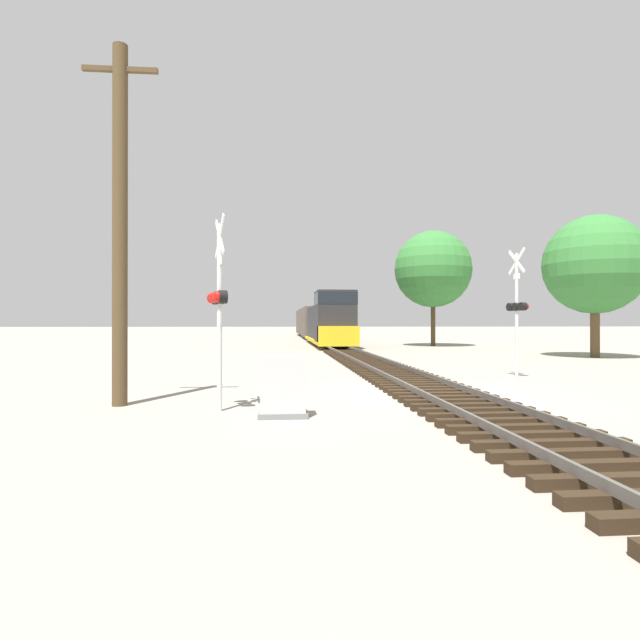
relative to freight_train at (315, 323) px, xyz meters
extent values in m
plane|color=gray|center=(0.00, -43.87, -1.96)|extent=(400.00, 400.00, 0.00)
cube|color=black|center=(0.00, -51.97, -1.88)|extent=(2.60, 0.22, 0.16)
cube|color=black|center=(0.00, -51.37, -1.88)|extent=(2.60, 0.22, 0.16)
cube|color=black|center=(0.00, -50.77, -1.88)|extent=(2.60, 0.22, 0.16)
cube|color=black|center=(0.00, -50.17, -1.88)|extent=(2.60, 0.22, 0.16)
cube|color=black|center=(0.00, -49.57, -1.88)|extent=(2.60, 0.22, 0.16)
cube|color=black|center=(0.00, -48.97, -1.88)|extent=(2.60, 0.22, 0.16)
cube|color=black|center=(0.00, -48.37, -1.88)|extent=(2.60, 0.22, 0.16)
cube|color=black|center=(0.00, -47.77, -1.88)|extent=(2.60, 0.22, 0.16)
cube|color=black|center=(0.00, -47.17, -1.88)|extent=(2.60, 0.22, 0.16)
cube|color=black|center=(0.00, -46.57, -1.88)|extent=(2.60, 0.22, 0.16)
cube|color=black|center=(0.00, -45.97, -1.88)|extent=(2.60, 0.22, 0.16)
cube|color=black|center=(0.00, -45.37, -1.88)|extent=(2.60, 0.22, 0.16)
cube|color=black|center=(0.00, -44.77, -1.88)|extent=(2.60, 0.22, 0.16)
cube|color=black|center=(0.00, -44.17, -1.88)|extent=(2.60, 0.22, 0.16)
cube|color=black|center=(0.00, -43.57, -1.88)|extent=(2.60, 0.22, 0.16)
cube|color=black|center=(0.00, -42.97, -1.88)|extent=(2.60, 0.22, 0.16)
cube|color=black|center=(0.00, -42.37, -1.88)|extent=(2.60, 0.22, 0.16)
cube|color=black|center=(0.00, -41.77, -1.88)|extent=(2.60, 0.22, 0.16)
cube|color=black|center=(0.00, -41.17, -1.88)|extent=(2.60, 0.22, 0.16)
cube|color=black|center=(0.00, -40.57, -1.88)|extent=(2.60, 0.22, 0.16)
cube|color=black|center=(0.00, -39.97, -1.88)|extent=(2.60, 0.22, 0.16)
cube|color=black|center=(0.00, -39.37, -1.88)|extent=(2.60, 0.22, 0.16)
cube|color=black|center=(0.00, -38.77, -1.88)|extent=(2.60, 0.22, 0.16)
cube|color=black|center=(0.00, -38.17, -1.88)|extent=(2.60, 0.22, 0.16)
cube|color=black|center=(0.00, -37.57, -1.88)|extent=(2.60, 0.22, 0.16)
cube|color=black|center=(0.00, -36.97, -1.88)|extent=(2.60, 0.22, 0.16)
cube|color=black|center=(0.00, -36.37, -1.88)|extent=(2.60, 0.22, 0.16)
cube|color=black|center=(0.00, -35.77, -1.88)|extent=(2.60, 0.22, 0.16)
cube|color=black|center=(0.00, -35.17, -1.88)|extent=(2.60, 0.22, 0.16)
cube|color=black|center=(0.00, -34.57, -1.88)|extent=(2.60, 0.22, 0.16)
cube|color=black|center=(0.00, -33.97, -1.88)|extent=(2.60, 0.22, 0.16)
cube|color=black|center=(0.00, -33.37, -1.88)|extent=(2.60, 0.22, 0.16)
cube|color=black|center=(0.00, -32.77, -1.88)|extent=(2.60, 0.22, 0.16)
cube|color=black|center=(0.00, -32.17, -1.88)|extent=(2.60, 0.22, 0.16)
cube|color=black|center=(0.00, -31.57, -1.88)|extent=(2.60, 0.22, 0.16)
cube|color=black|center=(0.00, -30.97, -1.88)|extent=(2.60, 0.22, 0.16)
cube|color=black|center=(0.00, -30.37, -1.88)|extent=(2.60, 0.22, 0.16)
cube|color=black|center=(0.00, -29.77, -1.88)|extent=(2.60, 0.22, 0.16)
cube|color=black|center=(0.00, -29.17, -1.88)|extent=(2.60, 0.22, 0.16)
cube|color=black|center=(0.00, -28.57, -1.88)|extent=(2.60, 0.22, 0.16)
cube|color=black|center=(0.00, -27.97, -1.88)|extent=(2.60, 0.22, 0.16)
cube|color=black|center=(0.00, -27.37, -1.88)|extent=(2.60, 0.22, 0.16)
cube|color=black|center=(0.00, -26.77, -1.88)|extent=(2.60, 0.22, 0.16)
cube|color=black|center=(0.00, -26.17, -1.88)|extent=(2.60, 0.22, 0.16)
cube|color=black|center=(0.00, -25.57, -1.88)|extent=(2.60, 0.22, 0.16)
cube|color=black|center=(0.00, -24.97, -1.88)|extent=(2.60, 0.22, 0.16)
cube|color=black|center=(0.00, -24.37, -1.88)|extent=(2.60, 0.22, 0.16)
cube|color=#56514C|center=(-0.72, -43.87, -1.73)|extent=(0.07, 160.00, 0.15)
cube|color=#56514C|center=(0.72, -43.87, -1.73)|extent=(0.07, 160.00, 0.15)
cube|color=#232326|center=(0.00, -10.96, -0.05)|extent=(2.47, 12.71, 3.19)
cube|color=#232326|center=(0.00, -19.85, 0.40)|extent=(2.90, 4.00, 4.09)
cube|color=black|center=(0.00, -19.85, 1.84)|extent=(2.93, 4.04, 0.90)
cube|color=gold|center=(0.00, -21.85, -0.93)|extent=(2.90, 1.82, 1.43)
cube|color=gold|center=(0.00, -13.68, -1.53)|extent=(2.96, 17.80, 0.24)
cube|color=black|center=(0.00, -19.58, -1.46)|extent=(1.58, 2.20, 1.00)
cube|color=black|center=(0.00, -7.78, -1.46)|extent=(1.58, 2.20, 1.00)
cube|color=brown|center=(0.00, 3.24, 0.09)|extent=(2.76, 12.82, 3.49)
cube|color=black|center=(0.00, -0.93, -1.51)|extent=(1.58, 2.20, 0.90)
cube|color=black|center=(0.00, 7.41, -1.51)|extent=(1.58, 2.20, 0.90)
cube|color=brown|center=(0.00, 17.49, 0.09)|extent=(2.76, 12.82, 3.49)
cube|color=black|center=(0.00, 13.32, -1.51)|extent=(1.58, 2.20, 0.90)
cube|color=black|center=(0.00, 21.66, -1.51)|extent=(1.58, 2.20, 0.90)
cylinder|color=silver|center=(-5.68, -46.21, 0.19)|extent=(0.12, 0.12, 4.30)
cube|color=white|center=(-5.68, -46.21, 2.04)|extent=(0.31, 0.89, 0.93)
cube|color=white|center=(-5.68, -46.21, 2.04)|extent=(0.31, 0.89, 0.93)
cube|color=black|center=(-5.68, -46.21, 0.64)|extent=(0.32, 0.84, 0.06)
cylinder|color=black|center=(-5.79, -45.88, 0.64)|extent=(0.26, 0.34, 0.30)
sphere|color=red|center=(-5.88, -45.91, 0.64)|extent=(0.26, 0.26, 0.26)
cylinder|color=black|center=(-5.68, -46.21, 0.64)|extent=(0.26, 0.34, 0.30)
sphere|color=red|center=(-5.78, -46.24, 0.64)|extent=(0.26, 0.26, 0.26)
cylinder|color=black|center=(-5.57, -46.55, 0.64)|extent=(0.26, 0.34, 0.30)
sphere|color=red|center=(-5.67, -46.58, 0.64)|extent=(0.26, 0.26, 0.26)
cube|color=white|center=(-5.68, -46.21, 1.49)|extent=(0.13, 0.31, 0.20)
cylinder|color=silver|center=(4.36, -40.23, 0.32)|extent=(0.12, 0.12, 4.56)
cube|color=white|center=(4.36, -40.23, 2.30)|extent=(0.21, 0.92, 0.93)
cube|color=white|center=(4.36, -40.23, 2.30)|extent=(0.21, 0.92, 0.93)
cube|color=black|center=(4.36, -40.23, 0.64)|extent=(0.22, 0.86, 0.06)
cylinder|color=black|center=(4.43, -40.57, 0.64)|extent=(0.23, 0.33, 0.30)
sphere|color=red|center=(4.53, -40.55, 0.64)|extent=(0.26, 0.26, 0.26)
cylinder|color=black|center=(4.36, -40.23, 0.64)|extent=(0.23, 0.33, 0.30)
sphere|color=red|center=(4.46, -40.21, 0.64)|extent=(0.26, 0.26, 0.26)
cylinder|color=black|center=(4.30, -39.88, 0.64)|extent=(0.23, 0.33, 0.30)
sphere|color=red|center=(4.40, -39.87, 0.64)|extent=(0.26, 0.26, 0.26)
cube|color=white|center=(4.36, -40.23, 1.75)|extent=(0.09, 0.32, 0.20)
cube|color=slate|center=(-4.24, -47.11, -1.90)|extent=(1.06, 0.55, 0.12)
cube|color=#BCBCBF|center=(-4.24, -47.11, -1.25)|extent=(0.96, 0.50, 1.19)
cylinder|color=#4C3A23|center=(-8.19, -45.27, 2.45)|extent=(0.36, 0.36, 8.81)
cube|color=#4C3A23|center=(-8.19, -45.27, 6.25)|extent=(1.80, 0.12, 0.12)
cylinder|color=brown|center=(13.81, -30.61, -0.14)|extent=(0.50, 0.50, 3.64)
sphere|color=#337533|center=(13.81, -30.61, 3.38)|extent=(5.67, 5.67, 5.67)
cylinder|color=#473521|center=(8.74, -16.60, 0.33)|extent=(0.38, 0.38, 4.58)
sphere|color=#337533|center=(8.74, -16.60, 4.56)|extent=(6.47, 6.47, 6.47)
camera|label=1|loc=(-4.35, -57.79, 0.08)|focal=28.00mm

